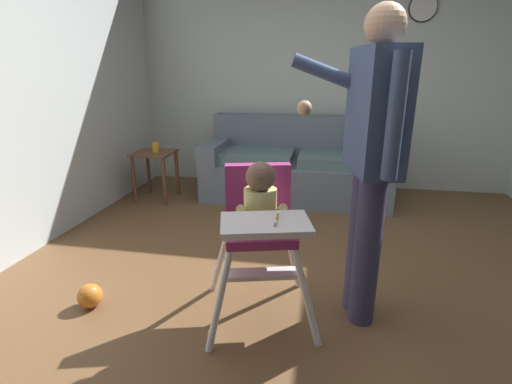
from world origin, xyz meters
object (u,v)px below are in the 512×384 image
object	(u,v)px
couch	(297,167)
toy_ball	(90,296)
adult_standing	(371,157)
wall_clock	(423,7)
sippy_cup	(156,147)
high_chair	(260,215)
side_table	(155,165)

from	to	relation	value
couch	toy_ball	world-z (taller)	couch
adult_standing	wall_clock	size ratio (longest dim) A/B	5.72
adult_standing	sippy_cup	size ratio (longest dim) A/B	16.36
adult_standing	toy_ball	world-z (taller)	adult_standing
sippy_cup	wall_clock	distance (m)	3.12
couch	high_chair	distance (m)	2.22
adult_standing	side_table	bearing A→B (deg)	-52.40
couch	adult_standing	size ratio (longest dim) A/B	1.21
high_chair	couch	bearing A→B (deg)	164.58
side_table	sippy_cup	size ratio (longest dim) A/B	5.20
adult_standing	wall_clock	world-z (taller)	wall_clock
adult_standing	wall_clock	bearing A→B (deg)	-116.90
high_chair	side_table	bearing A→B (deg)	-156.05
toy_ball	high_chair	bearing A→B (deg)	6.04
high_chair	adult_standing	xyz separation A→B (m)	(0.55, 0.12, 0.31)
sippy_cup	toy_ball	bearing A→B (deg)	-77.37
high_chair	wall_clock	xyz separation A→B (m)	(1.23, 2.68, 1.34)
toy_ball	wall_clock	bearing A→B (deg)	51.32
toy_ball	wall_clock	xyz separation A→B (m)	(2.23, 2.78, 1.88)
side_table	sippy_cup	distance (m)	0.19
couch	high_chair	size ratio (longest dim) A/B	2.16
high_chair	sippy_cup	size ratio (longest dim) A/B	9.14
couch	sippy_cup	bearing A→B (deg)	-75.51
couch	adult_standing	xyz separation A→B (m)	(0.52, -2.08, 0.60)
toy_ball	sippy_cup	xyz separation A→B (m)	(-0.43, 1.93, 0.50)
adult_standing	toy_ball	size ratio (longest dim) A/B	11.38
adult_standing	couch	bearing A→B (deg)	-88.02
couch	high_chair	xyz separation A→B (m)	(-0.03, -2.20, 0.28)
toy_ball	side_table	size ratio (longest dim) A/B	0.28
high_chair	toy_ball	xyz separation A→B (m)	(-1.00, -0.11, -0.54)
toy_ball	sippy_cup	distance (m)	2.04
adult_standing	sippy_cup	xyz separation A→B (m)	(-1.98, 1.70, -0.36)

